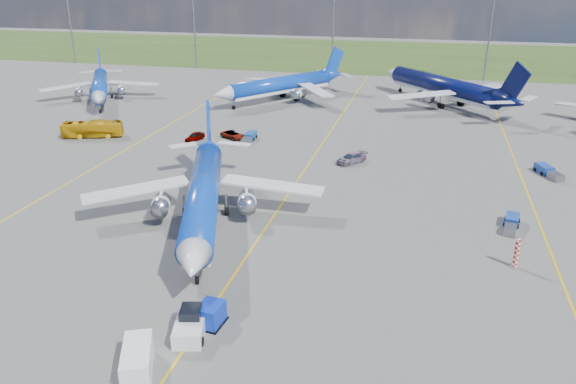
% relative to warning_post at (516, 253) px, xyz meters
% --- Properties ---
extents(ground, '(400.00, 400.00, 0.00)m').
position_rel_warning_post_xyz_m(ground, '(-26.00, -8.00, -1.50)').
color(ground, '#51514F').
rests_on(ground, ground).
extents(grass_strip, '(400.00, 80.00, 0.01)m').
position_rel_warning_post_xyz_m(grass_strip, '(-26.00, 142.00, -1.50)').
color(grass_strip, '#2D4719').
rests_on(grass_strip, ground).
extents(taxiway_lines, '(60.25, 160.00, 0.02)m').
position_rel_warning_post_xyz_m(taxiway_lines, '(-25.83, 19.70, -1.49)').
color(taxiway_lines, gold).
rests_on(taxiway_lines, ground).
extents(floodlight_masts, '(202.20, 0.50, 22.70)m').
position_rel_warning_post_xyz_m(floodlight_masts, '(-16.00, 102.00, 11.06)').
color(floodlight_masts, slate).
rests_on(floodlight_masts, ground).
extents(warning_post, '(0.50, 0.50, 3.00)m').
position_rel_warning_post_xyz_m(warning_post, '(0.00, 0.00, 0.00)').
color(warning_post, red).
rests_on(warning_post, ground).
extents(bg_jet_nw, '(41.78, 44.81, 9.40)m').
position_rel_warning_post_xyz_m(bg_jet_nw, '(-79.41, 56.49, -1.50)').
color(bg_jet_nw, '#0C3BB3').
rests_on(bg_jet_nw, ground).
extents(bg_jet_nnw, '(45.89, 48.15, 10.04)m').
position_rel_warning_post_xyz_m(bg_jet_nnw, '(-41.00, 66.08, -1.50)').
color(bg_jet_nnw, '#0C3BB3').
rests_on(bg_jet_nnw, ground).
extents(bg_jet_n, '(53.07, 54.17, 11.31)m').
position_rel_warning_post_xyz_m(bg_jet_n, '(-6.72, 70.85, -1.50)').
color(bg_jet_n, '#070C3B').
rests_on(bg_jet_n, ground).
extents(main_airliner, '(41.02, 46.83, 10.28)m').
position_rel_warning_post_xyz_m(main_airliner, '(-33.02, 1.90, -1.50)').
color(main_airliner, '#0C3BB3').
rests_on(main_airliner, ground).
extents(pushback_tug, '(3.25, 6.19, 2.05)m').
position_rel_warning_post_xyz_m(pushback_tug, '(-26.30, -17.67, -0.67)').
color(pushback_tug, silver).
rests_on(pushback_tug, ground).
extents(uld_container, '(2.04, 2.46, 1.84)m').
position_rel_warning_post_xyz_m(uld_container, '(-25.22, -16.08, -0.58)').
color(uld_container, '#0C2BAE').
rests_on(uld_container, ground).
extents(service_van, '(3.65, 4.98, 2.00)m').
position_rel_warning_post_xyz_m(service_van, '(-28.16, -22.83, -0.50)').
color(service_van, white).
rests_on(service_van, ground).
extents(apron_bus, '(10.40, 5.79, 2.84)m').
position_rel_warning_post_xyz_m(apron_bus, '(-65.12, 30.38, -0.08)').
color(apron_bus, '#D2990C').
rests_on(apron_bus, ground).
extents(service_car_a, '(2.51, 4.42, 1.42)m').
position_rel_warning_post_xyz_m(service_car_a, '(-47.21, 32.68, -0.79)').
color(service_car_a, '#999999').
rests_on(service_car_a, ground).
extents(service_car_b, '(5.19, 4.24, 1.32)m').
position_rel_warning_post_xyz_m(service_car_b, '(-41.37, 35.36, -0.84)').
color(service_car_b, '#999999').
rests_on(service_car_b, ground).
extents(service_car_c, '(4.78, 5.26, 1.47)m').
position_rel_warning_post_xyz_m(service_car_c, '(-19.90, 27.45, -0.76)').
color(service_car_c, '#999999').
rests_on(service_car_c, ground).
extents(baggage_tug_w, '(2.22, 5.15, 1.12)m').
position_rel_warning_post_xyz_m(baggage_tug_w, '(0.69, 9.36, -0.98)').
color(baggage_tug_w, navy).
rests_on(baggage_tug_w, ground).
extents(baggage_tug_c, '(1.71, 5.47, 1.21)m').
position_rel_warning_post_xyz_m(baggage_tug_c, '(-38.27, 34.70, -0.93)').
color(baggage_tug_c, navy).
rests_on(baggage_tug_c, ground).
extents(baggage_tug_e, '(3.39, 5.54, 1.21)m').
position_rel_warning_post_xyz_m(baggage_tug_e, '(7.64, 28.74, -0.93)').
color(baggage_tug_e, '#193B97').
rests_on(baggage_tug_e, ground).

